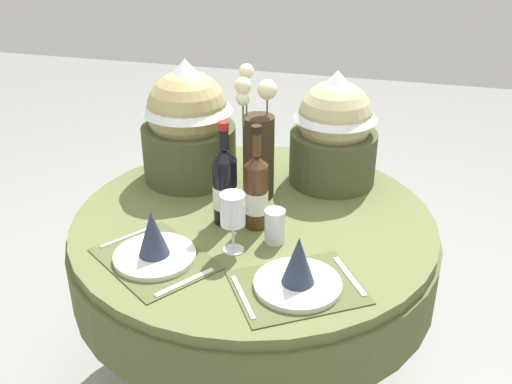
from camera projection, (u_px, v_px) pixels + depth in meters
name	position (u px, v px, depth m)	size (l,w,h in m)	color
ground	(254.00, 382.00, 2.32)	(8.00, 8.00, 0.00)	gray
dining_table	(254.00, 255.00, 2.05)	(1.21, 1.21, 0.73)	#5B6638
place_setting_left	(154.00, 246.00, 1.75)	(0.43, 0.41, 0.16)	#4E562F
place_setting_right	(298.00, 273.00, 1.63)	(0.43, 0.40, 0.16)	#4E562F
flower_vase	(258.00, 146.00, 2.03)	(0.12, 0.18, 0.46)	#332819
wine_bottle_left	(225.00, 186.00, 1.90)	(0.08, 0.08, 0.34)	black
wine_bottle_right	(256.00, 191.00, 1.88)	(0.07, 0.07, 0.34)	#422814
wine_glass_left	(233.00, 211.00, 1.75)	(0.07, 0.07, 0.19)	silver
tumbler_near_left	(275.00, 226.00, 1.83)	(0.06, 0.06, 0.11)	silver
gift_tub_back_left	(188.00, 118.00, 2.15)	(0.34, 0.34, 0.44)	#474C2D
gift_tub_back_right	(335.00, 125.00, 2.12)	(0.31, 0.31, 0.41)	#474C2D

